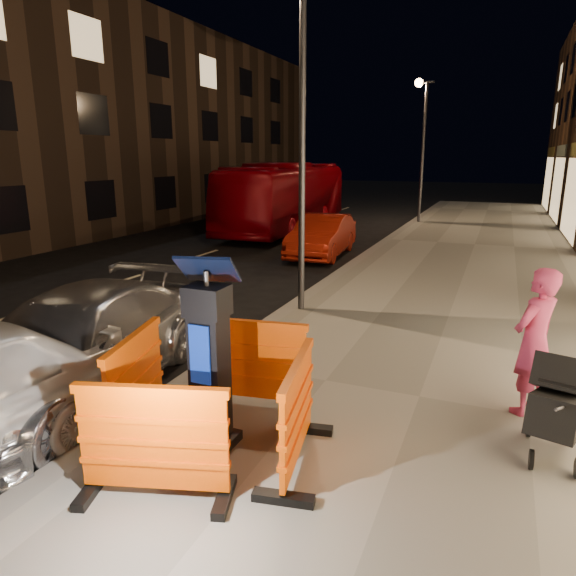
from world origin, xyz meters
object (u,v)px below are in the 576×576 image
at_px(stroller, 556,410).
at_px(barrier_kerbside, 136,382).
at_px(car_red, 322,256).
at_px(car_silver, 79,394).
at_px(barrier_front, 154,443).
at_px(parking_kiosk, 209,358).
at_px(barrier_back, 252,363).
at_px(man, 534,342).
at_px(bus_doubledecker, 287,230).
at_px(barrier_bldgside, 297,414).

bearing_deg(stroller, barrier_kerbside, -150.61).
bearing_deg(car_red, car_silver, -93.03).
relative_size(barrier_front, barrier_kerbside, 1.00).
height_order(parking_kiosk, barrier_back, parking_kiosk).
distance_m(parking_kiosk, stroller, 3.48).
xyz_separation_m(barrier_front, stroller, (3.26, 2.07, -0.04)).
xyz_separation_m(car_silver, man, (5.46, 1.45, 1.02)).
distance_m(parking_kiosk, car_red, 11.38).
xyz_separation_m(barrier_kerbside, man, (4.01, 2.02, 0.34)).
xyz_separation_m(parking_kiosk, barrier_back, (0.00, 0.95, -0.42)).
relative_size(barrier_kerbside, bus_doubledecker, 0.14).
bearing_deg(barrier_back, parking_kiosk, -99.32).
height_order(barrier_front, barrier_bldgside, same).
bearing_deg(barrier_front, parking_kiosk, 72.68).
bearing_deg(barrier_back, bus_doubledecker, 101.84).
bearing_deg(bus_doubledecker, parking_kiosk, -73.22).
distance_m(barrier_back, bus_doubledecker, 16.27).
xyz_separation_m(parking_kiosk, barrier_bldgside, (0.95, 0.00, -0.42)).
bearing_deg(man, barrier_front, -11.38).
bearing_deg(barrier_bldgside, man, -56.56).
relative_size(parking_kiosk, barrier_back, 1.40).
bearing_deg(barrier_bldgside, stroller, -74.42).
relative_size(car_silver, bus_doubledecker, 0.46).
bearing_deg(barrier_front, bus_doubledecker, 91.66).
xyz_separation_m(barrier_back, car_silver, (-2.39, -0.37, -0.68)).
relative_size(barrier_front, man, 0.79).
bearing_deg(man, car_silver, -40.69).
height_order(barrier_back, car_red, barrier_back).
relative_size(barrier_kerbside, car_silver, 0.29).
relative_size(parking_kiosk, car_red, 0.48).
bearing_deg(car_silver, car_red, 83.79).
bearing_deg(car_silver, barrier_front, -39.59).
height_order(barrier_bldgside, stroller, barrier_bldgside).
xyz_separation_m(barrier_front, barrier_bldgside, (0.95, 0.95, 0.00)).
bearing_deg(barrier_back, car_red, 94.88).
bearing_deg(bus_doubledecker, barrier_bldgside, -70.30).
bearing_deg(stroller, barrier_back, -162.51).
bearing_deg(parking_kiosk, barrier_kerbside, 167.68).
relative_size(parking_kiosk, bus_doubledecker, 0.19).
height_order(car_silver, bus_doubledecker, bus_doubledecker).
distance_m(bus_doubledecker, stroller, 17.56).
height_order(barrier_kerbside, barrier_bldgside, same).
bearing_deg(stroller, barrier_front, -133.10).
relative_size(car_silver, car_red, 1.18).
relative_size(parking_kiosk, barrier_bldgside, 1.40).
bearing_deg(bus_doubledecker, barrier_kerbside, -76.26).
bearing_deg(car_red, barrier_bldgside, -76.29).
relative_size(barrier_back, man, 0.79).
distance_m(barrier_front, man, 4.28).
bearing_deg(barrier_kerbside, barrier_back, -59.32).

